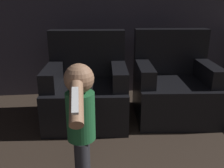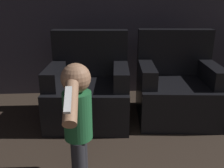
{
  "view_description": "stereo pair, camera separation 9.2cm",
  "coord_description": "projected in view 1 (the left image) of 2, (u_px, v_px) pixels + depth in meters",
  "views": [
    {
      "loc": [
        -0.39,
        0.95,
        1.35
      ],
      "look_at": [
        -0.16,
        3.07,
        0.61
      ],
      "focal_mm": 40.0,
      "sensor_mm": 36.0,
      "label": 1
    },
    {
      "loc": [
        -0.3,
        0.94,
        1.35
      ],
      "look_at": [
        -0.16,
        3.07,
        0.61
      ],
      "focal_mm": 40.0,
      "sensor_mm": 36.0,
      "label": 2
    }
  ],
  "objects": [
    {
      "name": "person_toddler",
      "position": [
        81.0,
        117.0,
        1.76
      ],
      "size": [
        0.21,
        0.63,
        0.94
      ],
      "rotation": [
        0.0,
        0.0,
        1.46
      ],
      "color": "#28282D",
      "rests_on": "ground_plane"
    },
    {
      "name": "armchair_right",
      "position": [
        173.0,
        87.0,
        2.96
      ],
      "size": [
        0.96,
        0.9,
        0.99
      ],
      "rotation": [
        0.0,
        0.0,
        -0.09
      ],
      "color": "black",
      "rests_on": "ground_plane"
    },
    {
      "name": "armchair_left",
      "position": [
        87.0,
        91.0,
        2.85
      ],
      "size": [
        0.95,
        0.89,
        0.99
      ],
      "rotation": [
        0.0,
        0.0,
        -0.08
      ],
      "color": "black",
      "rests_on": "ground_plane"
    },
    {
      "name": "wall_back",
      "position": [
        113.0,
        1.0,
        3.39
      ],
      "size": [
        8.4,
        0.05,
        2.6
      ],
      "color": "#3D3842",
      "rests_on": "ground_plane"
    }
  ]
}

